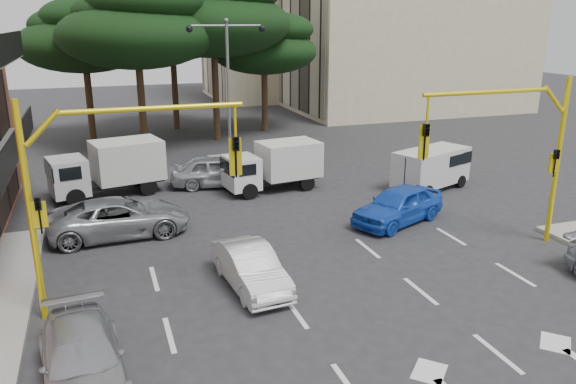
# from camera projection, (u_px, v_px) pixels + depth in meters

# --- Properties ---
(ground) EXTENTS (120.00, 120.00, 0.00)m
(ground) POSITION_uv_depth(u_px,v_px,m) (360.00, 302.00, 16.30)
(ground) COLOR #28282B
(ground) RESTS_ON ground
(median_strip) EXTENTS (1.40, 6.00, 0.15)m
(median_strip) POSITION_uv_depth(u_px,v_px,m) (231.00, 168.00, 30.72)
(median_strip) COLOR gray
(median_strip) RESTS_ON ground
(apartment_beige_near) EXTENTS (20.20, 12.15, 18.70)m
(apartment_beige_near) POSITION_uv_depth(u_px,v_px,m) (408.00, 1.00, 48.68)
(apartment_beige_near) COLOR #BFAC8F
(apartment_beige_near) RESTS_ON ground
(apartment_beige_far) EXTENTS (16.20, 12.15, 16.70)m
(apartment_beige_far) POSITION_uv_depth(u_px,v_px,m) (287.00, 14.00, 57.62)
(apartment_beige_far) COLOR #BFAC8F
(apartment_beige_far) RESTS_ON ground
(pine_left_near) EXTENTS (9.15, 9.15, 10.23)m
(pine_left_near) POSITION_uv_depth(u_px,v_px,m) (137.00, 24.00, 32.64)
(pine_left_near) COLOR #382616
(pine_left_near) RESTS_ON ground
(pine_center) EXTENTS (9.98, 9.98, 11.16)m
(pine_center) POSITION_uv_depth(u_px,v_px,m) (214.00, 12.00, 35.81)
(pine_center) COLOR #382616
(pine_center) RESTS_ON ground
(pine_left_far) EXTENTS (8.32, 8.32, 9.30)m
(pine_left_far) POSITION_uv_depth(u_px,v_px,m) (84.00, 35.00, 35.52)
(pine_left_far) COLOR #382616
(pine_left_far) RESTS_ON ground
(pine_right) EXTENTS (7.49, 7.49, 8.37)m
(pine_right) POSITION_uv_depth(u_px,v_px,m) (265.00, 44.00, 39.48)
(pine_right) COLOR #382616
(pine_right) RESTS_ON ground
(pine_back) EXTENTS (9.15, 9.15, 10.23)m
(pine_back) POSITION_uv_depth(u_px,v_px,m) (172.00, 23.00, 39.90)
(pine_back) COLOR #382616
(pine_back) RESTS_ON ground
(signal_mast_right) EXTENTS (5.79, 0.37, 6.00)m
(signal_mast_right) POSITION_uv_depth(u_px,v_px,m) (519.00, 141.00, 19.08)
(signal_mast_right) COLOR yellow
(signal_mast_right) RESTS_ON ground
(signal_mast_left) EXTENTS (5.79, 0.37, 6.00)m
(signal_mast_left) POSITION_uv_depth(u_px,v_px,m) (100.00, 176.00, 14.82)
(signal_mast_left) COLOR yellow
(signal_mast_left) RESTS_ON ground
(street_lamp_center) EXTENTS (4.16, 0.36, 7.77)m
(street_lamp_center) POSITION_uv_depth(u_px,v_px,m) (228.00, 68.00, 29.14)
(street_lamp_center) COLOR slate
(street_lamp_center) RESTS_ON median_strip
(car_white_hatch) EXTENTS (1.70, 3.98, 1.28)m
(car_white_hatch) POSITION_uv_depth(u_px,v_px,m) (251.00, 268.00, 17.03)
(car_white_hatch) COLOR silver
(car_white_hatch) RESTS_ON ground
(car_blue_compact) EXTENTS (4.68, 3.33, 1.48)m
(car_blue_compact) POSITION_uv_depth(u_px,v_px,m) (398.00, 205.00, 22.44)
(car_blue_compact) COLOR blue
(car_blue_compact) RESTS_ON ground
(car_silver_wagon) EXTENTS (2.13, 4.46, 1.26)m
(car_silver_wagon) POSITION_uv_depth(u_px,v_px,m) (82.00, 359.00, 12.45)
(car_silver_wagon) COLOR #989AA0
(car_silver_wagon) RESTS_ON ground
(car_silver_cross_a) EXTENTS (5.29, 2.61, 1.44)m
(car_silver_cross_a) POSITION_uv_depth(u_px,v_px,m) (120.00, 217.00, 21.10)
(car_silver_cross_a) COLOR #999CA0
(car_silver_cross_a) RESTS_ON ground
(car_silver_cross_b) EXTENTS (4.74, 2.56, 1.53)m
(car_silver_cross_b) POSITION_uv_depth(u_px,v_px,m) (217.00, 171.00, 27.37)
(car_silver_cross_b) COLOR #A6A9AF
(car_silver_cross_b) RESTS_ON ground
(van_white) EXTENTS (4.33, 3.08, 1.98)m
(van_white) POSITION_uv_depth(u_px,v_px,m) (431.00, 169.00, 26.90)
(van_white) COLOR silver
(van_white) RESTS_ON ground
(box_truck_a) EXTENTS (5.42, 3.19, 2.50)m
(box_truck_a) POSITION_uv_depth(u_px,v_px,m) (108.00, 169.00, 25.81)
(box_truck_a) COLOR silver
(box_truck_a) RESTS_ON ground
(box_truck_b) EXTENTS (4.85, 2.54, 2.28)m
(box_truck_b) POSITION_uv_depth(u_px,v_px,m) (273.00, 167.00, 26.66)
(box_truck_b) COLOR silver
(box_truck_b) RESTS_ON ground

